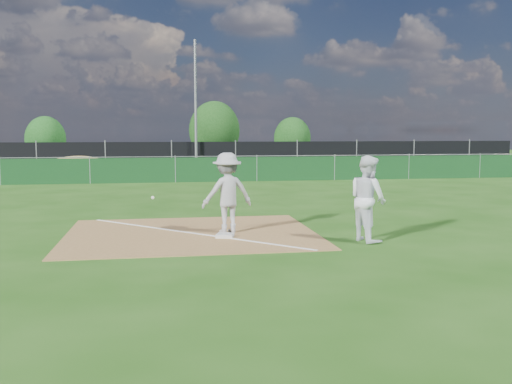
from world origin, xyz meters
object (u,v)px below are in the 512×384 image
at_px(runner, 368,199).
at_px(tree_right, 292,138).
at_px(play_at_first, 227,193).
at_px(tree_left, 46,139).
at_px(first_base, 225,235).
at_px(car_mid, 164,156).
at_px(light_pole, 196,106).
at_px(car_left, 105,155).
at_px(car_right, 222,157).
at_px(tree_mid, 214,130).

distance_m(runner, tree_right, 34.51).
distance_m(play_at_first, tree_left, 33.83).
height_order(first_base, tree_left, tree_left).
xyz_separation_m(first_base, car_mid, (-1.16, 27.49, 0.66)).
xyz_separation_m(light_pole, tree_left, (-10.86, 10.50, -2.15)).
distance_m(car_left, car_mid, 4.13).
bearing_deg(car_right, car_left, 86.28).
relative_size(tree_left, tree_right, 1.00).
xyz_separation_m(first_base, car_left, (-5.25, 28.01, 0.74)).
height_order(runner, tree_right, tree_right).
height_order(tree_mid, tree_right, tree_mid).
relative_size(play_at_first, tree_right, 0.70).
height_order(light_pole, first_base, light_pole).
distance_m(play_at_first, runner, 3.39).
xyz_separation_m(play_at_first, tree_left, (-10.24, 32.23, 0.85)).
xyz_separation_m(first_base, tree_mid, (2.93, 33.14, 2.44)).
relative_size(car_left, tree_right, 1.28).
bearing_deg(tree_left, play_at_first, -72.38).
height_order(first_base, play_at_first, play_at_first).
bearing_deg(light_pole, runner, -84.11).
distance_m(car_left, car_right, 8.22).
distance_m(first_base, play_at_first, 1.14).
xyz_separation_m(light_pole, first_base, (-0.75, -22.37, -3.94)).
xyz_separation_m(tree_left, tree_right, (19.47, 0.16, 0.00)).
bearing_deg(tree_mid, runner, -89.62).
xyz_separation_m(runner, car_left, (-8.40, 28.91, -0.18)).
distance_m(light_pole, tree_right, 13.87).
bearing_deg(tree_right, tree_mid, 179.01).
bearing_deg(tree_left, car_left, -45.02).
bearing_deg(first_base, car_mid, 92.41).
relative_size(first_base, tree_mid, 0.08).
xyz_separation_m(first_base, play_at_first, (0.13, 0.64, 0.94)).
height_order(car_right, tree_mid, tree_mid).
xyz_separation_m(car_mid, tree_left, (-8.95, 5.38, 1.13)).
relative_size(car_mid, tree_mid, 0.89).
distance_m(car_left, tree_right, 15.49).
height_order(car_left, tree_mid, tree_mid).
relative_size(first_base, car_mid, 0.09).
bearing_deg(car_right, car_mid, 82.51).
bearing_deg(tree_mid, play_at_first, -94.91).
bearing_deg(car_mid, light_pole, -157.17).
height_order(runner, car_right, runner).
relative_size(car_right, tree_left, 1.26).
distance_m(first_base, tree_right, 34.38).
relative_size(car_mid, tree_left, 1.20).
distance_m(car_left, tree_left, 6.95).
bearing_deg(light_pole, play_at_first, -91.64).
relative_size(first_base, car_right, 0.09).
bearing_deg(play_at_first, tree_right, 74.09).
bearing_deg(play_at_first, tree_mid, 85.09).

